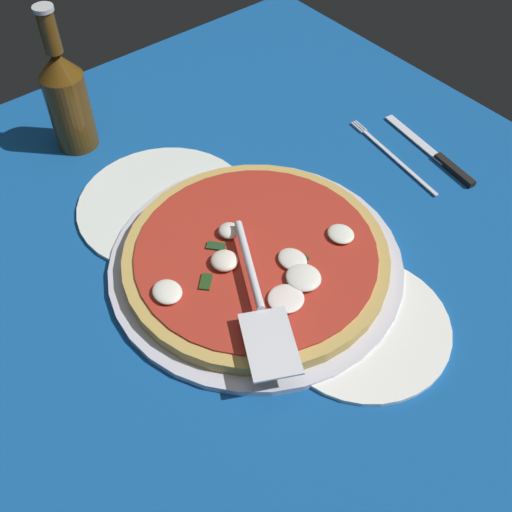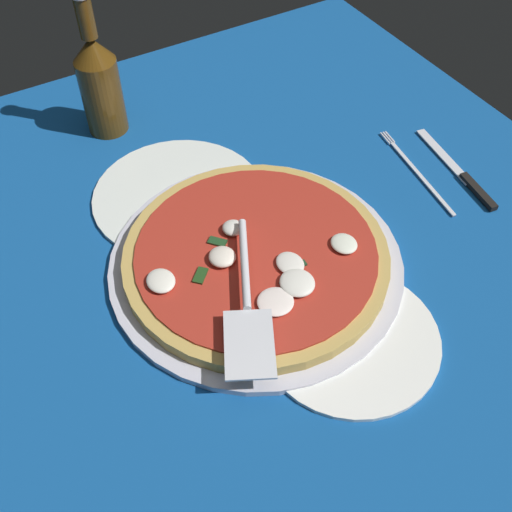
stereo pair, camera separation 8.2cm
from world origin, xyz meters
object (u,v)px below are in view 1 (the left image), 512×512
Objects in this scene: pizza_server at (259,303)px; pizza at (256,257)px; dinner_plate_right at (361,326)px; beer_bottle at (67,98)px; dinner_plate_left at (165,205)px; place_setting_far at (415,158)px.

pizza is at bearing 170.17° from pizza_server.
pizza_server is at bearing -36.90° from pizza.
dinner_plate_right is 0.63× the size of pizza.
pizza is 1.49× the size of beer_bottle.
dinner_plate_left is at bearing -167.92° from dinner_plate_right.
dinner_plate_right is 55.45cm from beer_bottle.
pizza is (-15.71, -3.99, 1.92)cm from dinner_plate_right.
pizza reaches higher than dinner_plate_left.
dinner_plate_left is 1.12× the size of pizza_server.
place_setting_far is 0.96× the size of beer_bottle.
beer_bottle is (-36.47, -39.42, 8.68)cm from place_setting_far.
dinner_plate_right is (33.15, 7.09, 0.00)cm from dinner_plate_left.
pizza is 10.00cm from pizza_server.
pizza reaches higher than place_setting_far.
place_setting_far is (-9.44, 39.37, -4.68)cm from pizza_server.
pizza is 1.56× the size of pizza_server.
dinner_plate_right is at bearing 12.08° from dinner_plate_left.
dinner_plate_left is at bearing 75.21° from place_setting_far.
place_setting_far reaches higher than dinner_plate_right.
dinner_plate_right is at bearing 77.80° from pizza_server.
dinner_plate_left is 1.11× the size of place_setting_far.
beer_bottle is (-53.90, -9.83, 8.54)cm from dinner_plate_right.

